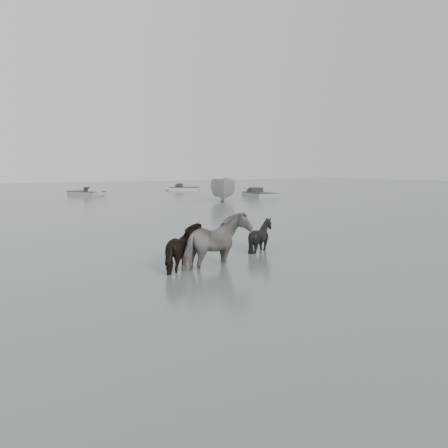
% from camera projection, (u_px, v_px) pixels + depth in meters
% --- Properties ---
extents(ground, '(140.00, 140.00, 0.00)m').
position_uv_depth(ground, '(197.00, 270.00, 12.20)').
color(ground, '#4D5C55').
rests_on(ground, ground).
extents(pony_pinto, '(2.19, 1.55, 1.69)m').
position_uv_depth(pony_pinto, '(216.00, 233.00, 12.67)').
color(pony_pinto, black).
rests_on(pony_pinto, ground).
extents(pony_dark, '(1.57, 1.69, 1.37)m').
position_uv_depth(pony_dark, '(187.00, 242.00, 12.29)').
color(pony_dark, black).
rests_on(pony_dark, ground).
extents(pony_black, '(1.32, 1.22, 1.25)m').
position_uv_depth(pony_black, '(261.00, 230.00, 15.00)').
color(pony_black, black).
rests_on(pony_black, ground).
extents(boat_small, '(3.96, 5.19, 1.89)m').
position_uv_depth(boat_small, '(223.00, 188.00, 36.29)').
color(boat_small, '#AAAAA5').
rests_on(boat_small, ground).
extents(skiff_port, '(2.15, 4.61, 0.75)m').
position_uv_depth(skiff_port, '(259.00, 192.00, 41.32)').
color(skiff_port, gray).
rests_on(skiff_port, ground).
extents(skiff_mid, '(3.37, 4.72, 0.75)m').
position_uv_depth(skiff_mid, '(87.00, 191.00, 43.38)').
color(skiff_mid, gray).
rests_on(skiff_mid, ground).
extents(skiff_star, '(4.34, 3.61, 0.75)m').
position_uv_depth(skiff_star, '(185.00, 187.00, 51.78)').
color(skiff_star, '#B6B7B2').
rests_on(skiff_star, ground).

